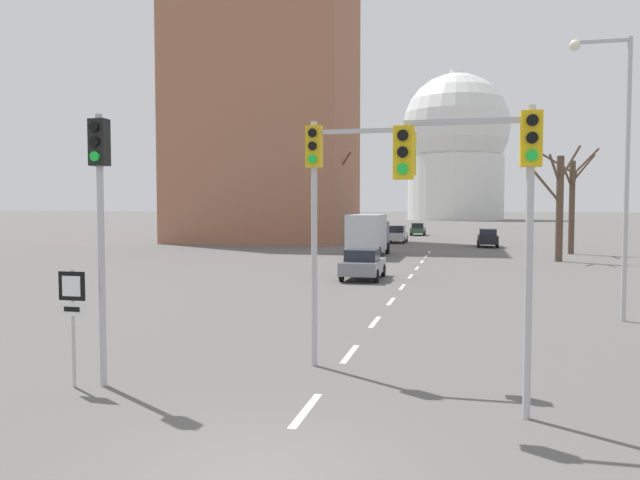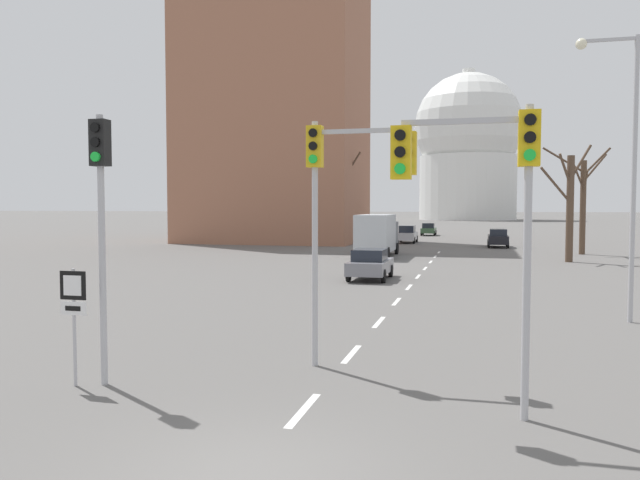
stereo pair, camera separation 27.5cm
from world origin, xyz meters
TOP-DOWN VIEW (x-y plane):
  - ground_plane at (0.00, 0.00)m, footprint 800.00×800.00m
  - lane_stripe_0 at (0.00, 2.89)m, footprint 0.16×2.00m
  - lane_stripe_1 at (0.00, 7.39)m, footprint 0.16×2.00m
  - lane_stripe_2 at (0.00, 11.89)m, footprint 0.16×2.00m
  - lane_stripe_3 at (0.00, 16.39)m, footprint 0.16×2.00m
  - lane_stripe_4 at (0.00, 20.89)m, footprint 0.16×2.00m
  - lane_stripe_5 at (0.00, 25.39)m, footprint 0.16×2.00m
  - lane_stripe_6 at (0.00, 29.89)m, footprint 0.16×2.00m
  - lane_stripe_7 at (0.00, 34.39)m, footprint 0.16×2.00m
  - lane_stripe_8 at (0.00, 38.89)m, footprint 0.16×2.00m
  - lane_stripe_9 at (0.00, 43.39)m, footprint 0.16×2.00m
  - traffic_signal_near_left at (-4.53, 3.45)m, footprint 0.36×0.34m
  - traffic_signal_near_right at (3.17, 3.34)m, footprint 2.56×0.34m
  - traffic_signal_centre_tall at (0.11, 6.05)m, footprint 2.52×0.34m
  - route_sign_post at (-5.06, 3.19)m, footprint 0.60×0.08m
  - street_lamp_right at (7.59, 13.88)m, footprint 1.92×0.36m
  - sedan_near_left at (-2.27, 23.51)m, footprint 1.94×4.16m
  - sedan_near_right at (-3.07, 72.47)m, footprint 1.80×4.07m
  - sedan_mid_centre at (-3.93, 55.80)m, footprint 1.81×4.47m
  - sedan_far_left at (4.84, 51.08)m, footprint 1.84×4.35m
  - delivery_truck at (-4.18, 37.75)m, footprint 2.44×7.20m
  - bare_tree_left_near at (-9.81, 52.18)m, footprint 3.08×4.34m
  - bare_tree_right_near at (10.91, 43.95)m, footprint 4.90×2.75m
  - bare_tree_left_far at (-11.56, 54.51)m, footprint 3.03×1.11m
  - bare_tree_right_far at (9.00, 36.67)m, footprint 3.49×1.94m
  - capitol_dome at (0.00, 169.00)m, footprint 29.14×29.14m
  - apartment_block_left at (-17.94, 55.34)m, footprint 18.00×14.00m

SIDE VIEW (x-z plane):
  - ground_plane at x=0.00m, z-range 0.00..0.00m
  - lane_stripe_0 at x=0.00m, z-range 0.00..0.01m
  - lane_stripe_1 at x=0.00m, z-range 0.00..0.01m
  - lane_stripe_2 at x=0.00m, z-range 0.00..0.01m
  - lane_stripe_3 at x=0.00m, z-range 0.00..0.01m
  - lane_stripe_4 at x=0.00m, z-range 0.00..0.01m
  - lane_stripe_5 at x=0.00m, z-range 0.00..0.01m
  - lane_stripe_6 at x=0.00m, z-range 0.00..0.01m
  - lane_stripe_7 at x=0.00m, z-range 0.00..0.01m
  - lane_stripe_8 at x=0.00m, z-range 0.00..0.01m
  - lane_stripe_9 at x=0.00m, z-range 0.00..0.01m
  - sedan_near_left at x=-2.27m, z-range 0.02..1.59m
  - sedan_near_right at x=-3.07m, z-range 0.01..1.61m
  - sedan_far_left at x=4.84m, z-range 0.01..1.69m
  - sedan_mid_centre at x=-3.93m, z-range 0.00..1.78m
  - route_sign_post at x=-5.06m, z-range 0.45..2.92m
  - delivery_truck at x=-4.18m, z-range 0.13..3.27m
  - bare_tree_right_far at x=9.00m, z-range -0.09..7.83m
  - traffic_signal_near_left at x=-4.53m, z-range 1.09..6.75m
  - bare_tree_left_far at x=-11.56m, z-range -0.33..8.25m
  - traffic_signal_near_right at x=3.17m, z-range 1.44..6.96m
  - bare_tree_left_near at x=-9.81m, z-range -0.30..8.79m
  - bare_tree_right_near at x=10.91m, z-range 0.05..8.46m
  - traffic_signal_centre_tall at x=0.11m, z-range 1.49..7.22m
  - street_lamp_right at x=7.59m, z-range 0.94..10.12m
  - apartment_block_left at x=-17.94m, z-range 0.00..29.61m
  - capitol_dome at x=0.00m, z-range -0.53..40.63m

